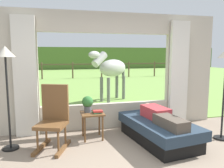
{
  "coord_description": "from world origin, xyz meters",
  "views": [
    {
      "loc": [
        -1.1,
        -2.58,
        1.65
      ],
      "look_at": [
        0.0,
        1.8,
        1.05
      ],
      "focal_mm": 36.0,
      "sensor_mm": 36.0,
      "label": 1
    }
  ],
  "objects_px": {
    "side_table": "(92,117)",
    "book_stack": "(97,112)",
    "recliner_sofa": "(158,130)",
    "rocking_chair": "(53,117)",
    "horse": "(111,69)",
    "pasture_tree": "(24,57)",
    "potted_plant": "(88,103)",
    "reclining_person": "(160,115)",
    "floor_lamp_left": "(6,67)"
  },
  "relations": [
    {
      "from": "reclining_person",
      "to": "pasture_tree",
      "type": "bearing_deg",
      "value": 109.24
    },
    {
      "from": "horse",
      "to": "recliner_sofa",
      "type": "bearing_deg",
      "value": 143.81
    },
    {
      "from": "recliner_sofa",
      "to": "floor_lamp_left",
      "type": "relative_size",
      "value": 1.01
    },
    {
      "from": "floor_lamp_left",
      "to": "recliner_sofa",
      "type": "bearing_deg",
      "value": -6.76
    },
    {
      "from": "horse",
      "to": "pasture_tree",
      "type": "distance_m",
      "value": 3.69
    },
    {
      "from": "reclining_person",
      "to": "rocking_chair",
      "type": "relative_size",
      "value": 1.28
    },
    {
      "from": "reclining_person",
      "to": "potted_plant",
      "type": "bearing_deg",
      "value": 147.2
    },
    {
      "from": "potted_plant",
      "to": "floor_lamp_left",
      "type": "height_order",
      "value": "floor_lamp_left"
    },
    {
      "from": "recliner_sofa",
      "to": "potted_plant",
      "type": "bearing_deg",
      "value": 149.09
    },
    {
      "from": "recliner_sofa",
      "to": "horse",
      "type": "xyz_separation_m",
      "value": [
        0.03,
        3.82,
        0.94
      ]
    },
    {
      "from": "potted_plant",
      "to": "pasture_tree",
      "type": "bearing_deg",
      "value": 108.86
    },
    {
      "from": "side_table",
      "to": "pasture_tree",
      "type": "relative_size",
      "value": 0.17
    },
    {
      "from": "reclining_person",
      "to": "recliner_sofa",
      "type": "bearing_deg",
      "value": 81.55
    },
    {
      "from": "reclining_person",
      "to": "floor_lamp_left",
      "type": "bearing_deg",
      "value": 163.73
    },
    {
      "from": "recliner_sofa",
      "to": "rocking_chair",
      "type": "distance_m",
      "value": 1.96
    },
    {
      "from": "reclining_person",
      "to": "rocking_chair",
      "type": "bearing_deg",
      "value": 163.7
    },
    {
      "from": "pasture_tree",
      "to": "potted_plant",
      "type": "bearing_deg",
      "value": -71.14
    },
    {
      "from": "side_table",
      "to": "book_stack",
      "type": "height_order",
      "value": "book_stack"
    },
    {
      "from": "recliner_sofa",
      "to": "side_table",
      "type": "height_order",
      "value": "side_table"
    },
    {
      "from": "recliner_sofa",
      "to": "horse",
      "type": "distance_m",
      "value": 3.94
    },
    {
      "from": "floor_lamp_left",
      "to": "pasture_tree",
      "type": "relative_size",
      "value": 0.58
    },
    {
      "from": "recliner_sofa",
      "to": "side_table",
      "type": "xyz_separation_m",
      "value": [
        -1.19,
        0.46,
        0.21
      ]
    },
    {
      "from": "book_stack",
      "to": "floor_lamp_left",
      "type": "height_order",
      "value": "floor_lamp_left"
    },
    {
      "from": "potted_plant",
      "to": "pasture_tree",
      "type": "height_order",
      "value": "pasture_tree"
    },
    {
      "from": "potted_plant",
      "to": "pasture_tree",
      "type": "distance_m",
      "value": 5.64
    },
    {
      "from": "rocking_chair",
      "to": "side_table",
      "type": "relative_size",
      "value": 2.15
    },
    {
      "from": "side_table",
      "to": "potted_plant",
      "type": "distance_m",
      "value": 0.29
    },
    {
      "from": "side_table",
      "to": "reclining_person",
      "type": "bearing_deg",
      "value": -23.38
    },
    {
      "from": "side_table",
      "to": "floor_lamp_left",
      "type": "xyz_separation_m",
      "value": [
        -1.47,
        -0.15,
        1.02
      ]
    },
    {
      "from": "pasture_tree",
      "to": "recliner_sofa",
      "type": "bearing_deg",
      "value": -62.11
    },
    {
      "from": "reclining_person",
      "to": "book_stack",
      "type": "xyz_separation_m",
      "value": [
        -1.1,
        0.45,
        0.03
      ]
    },
    {
      "from": "side_table",
      "to": "book_stack",
      "type": "bearing_deg",
      "value": -33.33
    },
    {
      "from": "reclining_person",
      "to": "side_table",
      "type": "xyz_separation_m",
      "value": [
        -1.19,
        0.51,
        -0.1
      ]
    },
    {
      "from": "floor_lamp_left",
      "to": "horse",
      "type": "distance_m",
      "value": 4.43
    },
    {
      "from": "reclining_person",
      "to": "side_table",
      "type": "relative_size",
      "value": 2.76
    },
    {
      "from": "potted_plant",
      "to": "side_table",
      "type": "bearing_deg",
      "value": -36.87
    },
    {
      "from": "horse",
      "to": "pasture_tree",
      "type": "height_order",
      "value": "pasture_tree"
    },
    {
      "from": "reclining_person",
      "to": "side_table",
      "type": "distance_m",
      "value": 1.3
    },
    {
      "from": "book_stack",
      "to": "side_table",
      "type": "bearing_deg",
      "value": 146.67
    },
    {
      "from": "rocking_chair",
      "to": "book_stack",
      "type": "bearing_deg",
      "value": 33.78
    },
    {
      "from": "side_table",
      "to": "horse",
      "type": "xyz_separation_m",
      "value": [
        1.21,
        3.36,
        0.73
      ]
    },
    {
      "from": "book_stack",
      "to": "recliner_sofa",
      "type": "bearing_deg",
      "value": -20.22
    },
    {
      "from": "potted_plant",
      "to": "floor_lamp_left",
      "type": "xyz_separation_m",
      "value": [
        -1.39,
        -0.21,
        0.74
      ]
    },
    {
      "from": "rocking_chair",
      "to": "side_table",
      "type": "xyz_separation_m",
      "value": [
        0.73,
        0.25,
        -0.12
      ]
    },
    {
      "from": "reclining_person",
      "to": "horse",
      "type": "height_order",
      "value": "horse"
    },
    {
      "from": "reclining_person",
      "to": "rocking_chair",
      "type": "xyz_separation_m",
      "value": [
        -1.92,
        0.26,
        0.02
      ]
    },
    {
      "from": "reclining_person",
      "to": "horse",
      "type": "bearing_deg",
      "value": 81.17
    },
    {
      "from": "recliner_sofa",
      "to": "pasture_tree",
      "type": "distance_m",
      "value": 6.7
    },
    {
      "from": "reclining_person",
      "to": "potted_plant",
      "type": "distance_m",
      "value": 1.4
    },
    {
      "from": "horse",
      "to": "potted_plant",
      "type": "bearing_deg",
      "value": 122.79
    }
  ]
}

